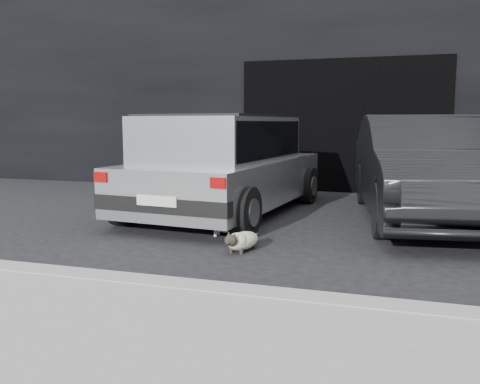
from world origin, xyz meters
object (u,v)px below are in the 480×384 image
(silver_hatchback, at_px, (225,160))
(second_car, at_px, (423,168))
(cat_white, at_px, (230,224))
(cat_siamese, at_px, (241,241))

(silver_hatchback, distance_m, second_car, 2.84)
(silver_hatchback, bearing_deg, second_car, 12.89)
(silver_hatchback, height_order, cat_white, silver_hatchback)
(silver_hatchback, distance_m, cat_white, 1.67)
(cat_siamese, xyz_separation_m, cat_white, (-0.34, 0.65, 0.04))
(silver_hatchback, xyz_separation_m, second_car, (2.81, 0.36, -0.07))
(cat_siamese, height_order, cat_white, cat_white)
(silver_hatchback, height_order, second_car, same)
(cat_siamese, bearing_deg, cat_white, -49.30)
(cat_siamese, bearing_deg, second_car, -115.16)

